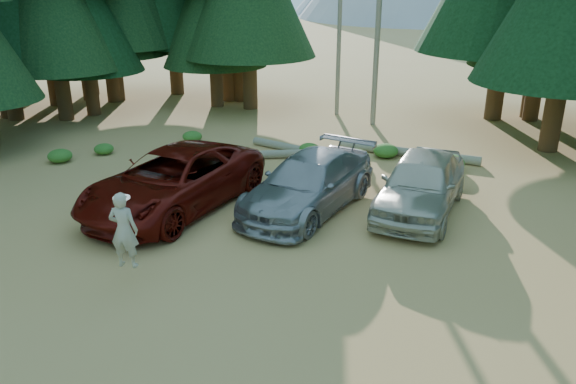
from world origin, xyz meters
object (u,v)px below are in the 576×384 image
frisbee_player (124,230)px  log_mid (293,148)px  red_pickup (174,180)px  silver_minivan_center (309,184)px  log_left (284,154)px  log_right (408,152)px  silver_minivan_right (421,183)px

frisbee_player → log_mid: (0.71, 10.43, -1.13)m
red_pickup → silver_minivan_center: (3.74, 1.06, -0.07)m
log_mid → red_pickup: bearing=-87.2°
log_mid → frisbee_player: bearing=-75.9°
frisbee_player → log_mid: bearing=-101.5°
log_left → log_right: 4.63m
silver_minivan_right → red_pickup: bearing=-157.8°
red_pickup → silver_minivan_right: 7.09m
red_pickup → silver_minivan_center: 3.89m
frisbee_player → log_right: frisbee_player is taller
frisbee_player → log_mid: 10.51m
log_right → frisbee_player: bearing=-106.7°
frisbee_player → log_left: frisbee_player is taller
silver_minivan_center → log_left: bearing=129.8°
red_pickup → log_right: (6.00, 7.01, -0.69)m
log_mid → log_left: bearing=-79.1°
silver_minivan_right → frisbee_player: (-5.84, -5.97, 0.42)m
silver_minivan_center → frisbee_player: bearing=-103.5°
silver_minivan_center → log_right: 6.40m
silver_minivan_right → log_mid: silver_minivan_right is taller
red_pickup → silver_minivan_right: size_ratio=1.24×
red_pickup → log_right: size_ratio=1.17×
log_left → log_right: (4.39, 1.49, 0.01)m
log_right → silver_minivan_center: bearing=-103.4°
frisbee_player → log_right: 12.26m
log_left → log_mid: size_ratio=1.17×
frisbee_player → log_right: size_ratio=0.33×
silver_minivan_right → log_mid: 6.83m
silver_minivan_right → log_left: bearing=151.9°
frisbee_player → log_left: bearing=-101.2°
frisbee_player → red_pickup: bearing=-83.9°
log_mid → log_right: size_ratio=0.70×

